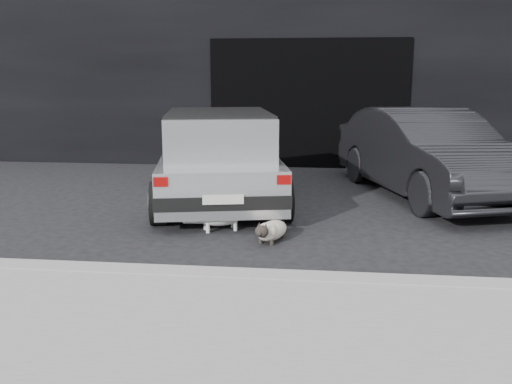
# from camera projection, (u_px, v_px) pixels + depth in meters

# --- Properties ---
(ground) EXTENTS (80.00, 80.00, 0.00)m
(ground) POSITION_uv_depth(u_px,v_px,m) (229.00, 213.00, 7.51)
(ground) COLOR black
(ground) RESTS_ON ground
(building_facade) EXTENTS (34.00, 4.00, 5.00)m
(building_facade) POSITION_uv_depth(u_px,v_px,m) (311.00, 48.00, 12.70)
(building_facade) COLOR black
(building_facade) RESTS_ON ground
(garage_opening) EXTENTS (4.00, 0.10, 2.60)m
(garage_opening) POSITION_uv_depth(u_px,v_px,m) (308.00, 104.00, 11.00)
(garage_opening) COLOR black
(garage_opening) RESTS_ON ground
(curb) EXTENTS (18.00, 0.25, 0.12)m
(curb) POSITION_uv_depth(u_px,v_px,m) (292.00, 281.00, 4.86)
(curb) COLOR gray
(curb) RESTS_ON ground
(sidewalk) EXTENTS (18.00, 2.20, 0.11)m
(sidewalk) POSITION_uv_depth(u_px,v_px,m) (283.00, 346.00, 3.70)
(sidewalk) COLOR gray
(sidewalk) RESTS_ON ground
(silver_hatchback) EXTENTS (2.41, 3.95, 1.36)m
(silver_hatchback) POSITION_uv_depth(u_px,v_px,m) (219.00, 153.00, 8.02)
(silver_hatchback) COLOR silver
(silver_hatchback) RESTS_ON ground
(second_car) EXTENTS (2.61, 4.41, 1.37)m
(second_car) POSITION_uv_depth(u_px,v_px,m) (426.00, 153.00, 8.42)
(second_car) COLOR black
(second_car) RESTS_ON ground
(cat_siamese) EXTENTS (0.44, 0.79, 0.28)m
(cat_siamese) POSITION_uv_depth(u_px,v_px,m) (270.00, 231.00, 6.18)
(cat_siamese) COLOR beige
(cat_siamese) RESTS_ON ground
(cat_white) EXTENTS (0.80, 0.49, 0.41)m
(cat_white) POSITION_uv_depth(u_px,v_px,m) (224.00, 214.00, 6.64)
(cat_white) COLOR white
(cat_white) RESTS_ON ground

